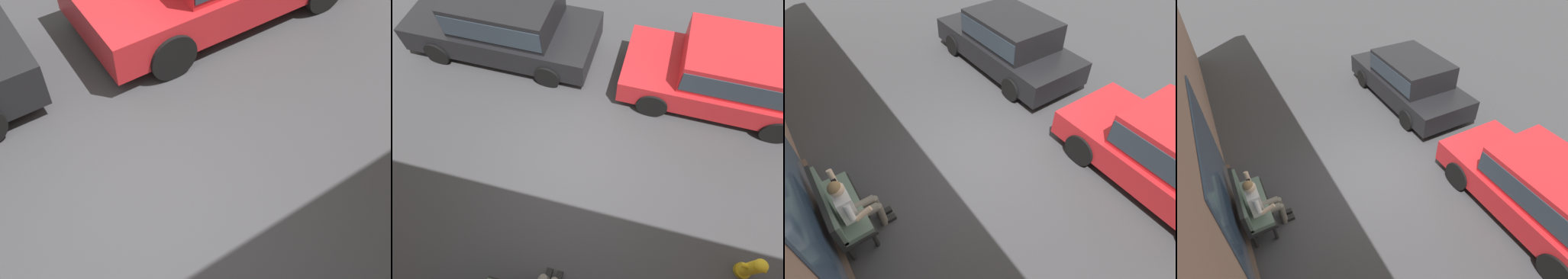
# 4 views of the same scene
# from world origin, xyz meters

# --- Properties ---
(ground_plane) EXTENTS (60.00, 60.00, 0.00)m
(ground_plane) POSITION_xyz_m (0.00, 0.00, 0.00)
(ground_plane) COLOR #38383A
(parked_car_near) EXTENTS (4.17, 1.98, 1.46)m
(parked_car_near) POSITION_xyz_m (-2.61, -2.33, 0.80)
(parked_car_near) COLOR red
(parked_car_near) RESTS_ON ground_plane
(parked_car_mid) EXTENTS (4.50, 2.00, 1.50)m
(parked_car_mid) POSITION_xyz_m (2.48, -2.60, 0.81)
(parked_car_mid) COLOR black
(parked_car_mid) RESTS_ON ground_plane
(fire_hydrant) EXTENTS (0.38, 0.26, 0.81)m
(fire_hydrant) POSITION_xyz_m (-3.26, 1.38, 0.39)
(fire_hydrant) COLOR olive
(fire_hydrant) RESTS_ON ground_plane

